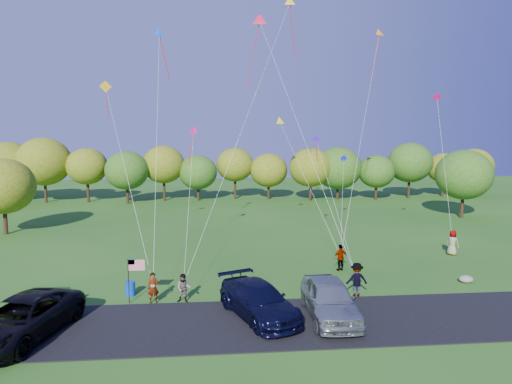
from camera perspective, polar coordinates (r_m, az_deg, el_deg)
ground at (r=26.63m, az=1.51°, el=-12.65°), size 140.00×140.00×0.00m
asphalt_lane at (r=22.93m, az=2.75°, el=-15.95°), size 44.00×6.00×0.06m
treeline at (r=62.11m, az=-1.25°, el=3.26°), size 76.48×28.27×8.42m
minivan_dark at (r=23.37m, az=-27.29°, el=-13.87°), size 4.48×6.97×1.79m
minivan_navy at (r=23.15m, az=0.33°, el=-13.41°), size 4.33×6.20×1.67m
minivan_silver at (r=23.29m, az=9.19°, el=-13.05°), size 2.36×5.65×1.91m
flyer_a at (r=25.64m, az=-12.73°, el=-11.63°), size 0.68×0.50×1.69m
flyer_b at (r=25.50m, az=-9.03°, el=-11.79°), size 0.85×0.71×1.57m
flyer_c at (r=26.60m, az=12.48°, el=-10.66°), size 1.27×0.77×1.93m
flyer_d at (r=31.24m, az=10.53°, el=-8.05°), size 1.13×0.73×1.78m
flyer_e at (r=37.58m, az=23.35°, el=-5.84°), size 1.06×1.11×1.91m
park_bench at (r=27.02m, az=-24.08°, el=-11.74°), size 1.91×0.51×1.05m
trash_barrel at (r=27.23m, az=-15.44°, el=-11.55°), size 0.55×0.55×0.82m
flag_assembly at (r=25.60m, az=-15.09°, el=-9.42°), size 0.91×0.59×2.45m
boulder_near at (r=27.59m, az=8.93°, el=-11.39°), size 1.17×0.91×0.58m
boulder_far at (r=31.28m, az=24.77°, el=-9.85°), size 0.87×0.72×0.45m
kites_aloft at (r=40.20m, az=1.80°, el=17.02°), size 25.83×9.98×14.94m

